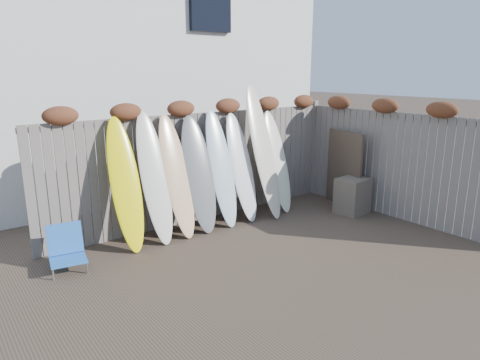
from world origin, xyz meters
TOP-DOWN VIEW (x-y plane):
  - ground at (0.00, 0.00)m, footprint 80.00×80.00m
  - back_fence at (0.06, 2.39)m, footprint 6.05×0.28m
  - right_fence at (2.99, 0.25)m, footprint 0.28×4.40m
  - house at (0.50, 6.50)m, footprint 8.50×5.50m
  - beach_chair at (-2.66, 1.75)m, footprint 0.55×0.58m
  - wooden_crate at (2.55, 0.89)m, footprint 0.65×0.55m
  - lattice_panel at (2.78, 1.33)m, footprint 0.26×1.02m
  - surfboard_0 at (-1.65, 1.96)m, footprint 0.50×0.75m
  - surfboard_1 at (-1.15, 1.97)m, footprint 0.47×0.75m
  - surfboard_2 at (-0.75, 1.97)m, footprint 0.54×0.76m
  - surfboard_3 at (-0.32, 1.96)m, footprint 0.58×0.74m
  - surfboard_4 at (0.16, 1.96)m, footprint 0.48×0.74m
  - surfboard_5 at (0.61, 1.96)m, footprint 0.53×0.73m
  - surfboard_6 at (1.08, 1.88)m, footprint 0.57×0.91m
  - surfboard_7 at (1.51, 1.96)m, footprint 0.51×0.72m

SIDE VIEW (x-z plane):
  - ground at x=0.00m, z-range 0.00..0.00m
  - beach_chair at x=-2.66m, z-range -0.02..0.61m
  - wooden_crate at x=2.55m, z-range 0.00..0.70m
  - lattice_panel at x=2.78m, z-range 0.00..1.55m
  - surfboard_7 at x=1.51m, z-range 0.00..1.98m
  - surfboard_5 at x=0.61m, z-range 0.00..1.99m
  - surfboard_3 at x=-0.32m, z-range 0.00..2.00m
  - surfboard_2 at x=-0.75m, z-range 0.00..2.05m
  - surfboard_0 at x=-1.65m, z-range 0.00..2.06m
  - surfboard_4 at x=0.16m, z-range 0.00..2.07m
  - surfboard_1 at x=-1.15m, z-range 0.00..2.12m
  - right_fence at x=2.99m, z-range 0.02..2.26m
  - back_fence at x=0.06m, z-range 0.06..2.30m
  - surfboard_6 at x=1.08m, z-range 0.00..2.49m
  - house at x=0.50m, z-range 0.04..6.36m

